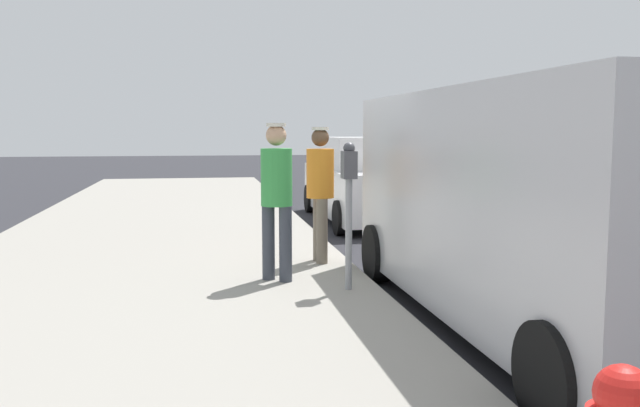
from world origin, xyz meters
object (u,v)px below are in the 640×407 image
Objects in this scene: pedestrian_in_green at (277,191)px; parked_sedan_behind at (368,183)px; pedestrian_in_orange at (320,185)px; parking_meter_near at (349,190)px; parked_van at (538,201)px.

pedestrian_in_green is 6.07m from parked_sedan_behind.
pedestrian_in_orange is at bearing -124.19° from pedestrian_in_green.
pedestrian_in_orange is 0.98× the size of pedestrian_in_green.
parking_meter_near reaches higher than parked_sedan_behind.
parking_meter_near is 0.91× the size of pedestrian_in_orange.
pedestrian_in_orange is at bearing -59.56° from parked_van.
parked_sedan_behind is (-0.23, -7.21, -0.41)m from parked_van.
pedestrian_in_green is at bearing 66.53° from parked_sedan_behind.
parked_van reaches higher than parked_sedan_behind.
parked_sedan_behind is at bearing -91.84° from parked_van.
parked_van is (-1.53, 2.61, 0.04)m from pedestrian_in_orange.
pedestrian_in_orange is 1.16m from pedestrian_in_green.
parked_van is (-2.18, 1.65, 0.02)m from pedestrian_in_green.
pedestrian_in_orange reaches higher than parking_meter_near.
pedestrian_in_green is at bearing 55.81° from pedestrian_in_orange.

